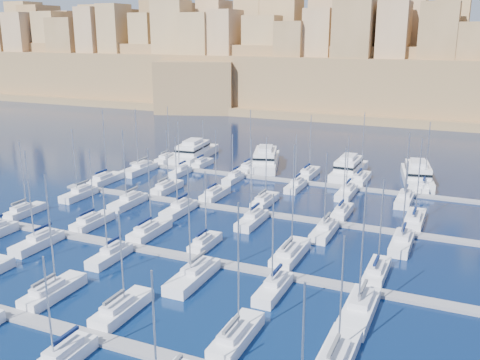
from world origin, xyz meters
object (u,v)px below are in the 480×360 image
at_px(motor_yacht_a, 194,152).
at_px(motor_yacht_c, 349,169).
at_px(motor_yacht_b, 265,159).
at_px(sailboat_2, 53,291).
at_px(motor_yacht_d, 417,175).
at_px(sailboat_4, 236,336).

bearing_deg(motor_yacht_a, motor_yacht_c, -1.88).
bearing_deg(motor_yacht_b, sailboat_2, -90.03).
relative_size(sailboat_2, motor_yacht_b, 0.79).
bearing_deg(motor_yacht_c, motor_yacht_b, 177.14).
relative_size(motor_yacht_c, motor_yacht_d, 0.89).
xyz_separation_m(motor_yacht_b, motor_yacht_d, (34.62, -0.33, 0.00)).
xyz_separation_m(motor_yacht_a, motor_yacht_b, (19.48, -0.29, 0.00)).
bearing_deg(motor_yacht_b, motor_yacht_c, -2.86).
xyz_separation_m(motor_yacht_b, motor_yacht_c, (20.16, -1.01, -0.00)).
height_order(motor_yacht_a, motor_yacht_d, same).
xyz_separation_m(sailboat_2, sailboat_4, (24.32, -0.04, -0.00)).
distance_m(sailboat_4, motor_yacht_a, 83.80).
bearing_deg(motor_yacht_c, sailboat_4, -86.64).
height_order(sailboat_2, motor_yacht_a, sailboat_2).
bearing_deg(sailboat_2, motor_yacht_d, 63.92).
distance_m(sailboat_4, motor_yacht_d, 71.59).
bearing_deg(sailboat_4, motor_yacht_b, 108.84).
distance_m(sailboat_4, motor_yacht_c, 70.28).
distance_m(sailboat_4, motor_yacht_b, 75.20).
height_order(sailboat_2, motor_yacht_d, sailboat_2).
xyz_separation_m(sailboat_4, motor_yacht_c, (-4.12, 70.16, 0.97)).
distance_m(sailboat_2, motor_yacht_a, 74.02).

